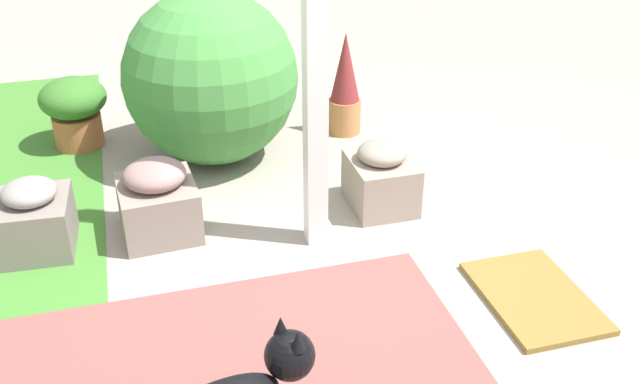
% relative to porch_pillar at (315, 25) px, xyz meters
% --- Properties ---
extents(ground_plane, '(12.00, 12.00, 0.00)m').
position_rel_porch_pillar_xyz_m(ground_plane, '(-0.35, 0.06, -1.14)').
color(ground_plane, gray).
extents(porch_pillar, '(0.10, 0.10, 2.28)m').
position_rel_porch_pillar_xyz_m(porch_pillar, '(0.00, 0.00, 0.00)').
color(porch_pillar, white).
rests_on(porch_pillar, ground).
extents(stone_planter_nearest, '(0.40, 0.34, 0.39)m').
position_rel_porch_pillar_xyz_m(stone_planter_nearest, '(0.24, -0.44, -0.96)').
color(stone_planter_nearest, gray).
rests_on(stone_planter_nearest, ground).
extents(stone_planter_mid, '(0.44, 0.42, 0.42)m').
position_rel_porch_pillar_xyz_m(stone_planter_mid, '(0.29, 0.77, -0.95)').
color(stone_planter_mid, gray).
rests_on(stone_planter_mid, ground).
extents(stone_planter_far, '(0.41, 0.37, 0.39)m').
position_rel_porch_pillar_xyz_m(stone_planter_far, '(0.30, 1.38, -0.97)').
color(stone_planter_far, gray).
rests_on(stone_planter_far, ground).
extents(round_shrub, '(1.06, 1.06, 1.06)m').
position_rel_porch_pillar_xyz_m(round_shrub, '(1.11, 0.35, -0.61)').
color(round_shrub, '#418A3C').
rests_on(round_shrub, ground).
extents(terracotta_pot_broad, '(0.43, 0.43, 0.46)m').
position_rel_porch_pillar_xyz_m(terracotta_pot_broad, '(1.51, 1.19, -0.88)').
color(terracotta_pot_broad, '#B4603D').
rests_on(terracotta_pot_broad, ground).
extents(terracotta_pot_spiky, '(0.22, 0.22, 0.69)m').
position_rel_porch_pillar_xyz_m(terracotta_pot_spiky, '(1.24, -0.55, -0.81)').
color(terracotta_pot_spiky, '#BA7744').
rests_on(terracotta_pot_spiky, ground).
extents(doormat, '(0.65, 0.45, 0.03)m').
position_rel_porch_pillar_xyz_m(doormat, '(-0.77, -0.84, -1.13)').
color(doormat, olive).
rests_on(doormat, ground).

